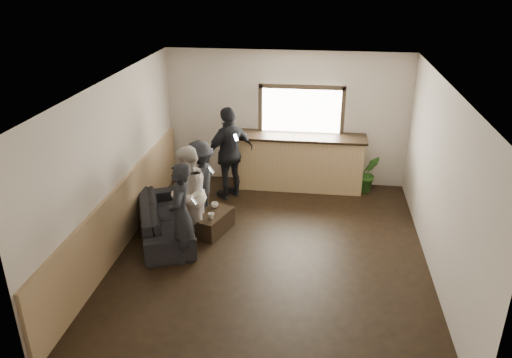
# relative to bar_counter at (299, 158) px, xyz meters

# --- Properties ---
(ground) EXTENTS (5.00, 6.00, 0.01)m
(ground) POSITION_rel_bar_counter_xyz_m (-0.30, -2.70, -0.64)
(ground) COLOR black
(room_shell) EXTENTS (5.01, 6.01, 2.80)m
(room_shell) POSITION_rel_bar_counter_xyz_m (-1.04, -2.70, 0.83)
(room_shell) COLOR silver
(room_shell) RESTS_ON ground
(bar_counter) EXTENTS (2.70, 0.68, 2.13)m
(bar_counter) POSITION_rel_bar_counter_xyz_m (0.00, 0.00, 0.00)
(bar_counter) COLOR tan
(bar_counter) RESTS_ON ground
(sofa) EXTENTS (1.53, 2.25, 0.61)m
(sofa) POSITION_rel_bar_counter_xyz_m (-2.19, -2.31, -0.34)
(sofa) COLOR black
(sofa) RESTS_ON ground
(coffee_table) EXTENTS (0.68, 0.91, 0.36)m
(coffee_table) POSITION_rel_bar_counter_xyz_m (-1.39, -2.12, -0.46)
(coffee_table) COLOR black
(coffee_table) RESTS_ON ground
(cup_a) EXTENTS (0.17, 0.17, 0.10)m
(cup_a) POSITION_rel_bar_counter_xyz_m (-1.39, -1.89, -0.23)
(cup_a) COLOR silver
(cup_a) RESTS_ON coffee_table
(cup_b) EXTENTS (0.14, 0.14, 0.10)m
(cup_b) POSITION_rel_bar_counter_xyz_m (-1.37, -2.31, -0.23)
(cup_b) COLOR silver
(cup_b) RESTS_ON coffee_table
(potted_plant) EXTENTS (0.51, 0.45, 0.80)m
(potted_plant) POSITION_rel_bar_counter_xyz_m (1.43, -0.05, -0.24)
(potted_plant) COLOR #2D6623
(potted_plant) RESTS_ON ground
(person_a) EXTENTS (0.49, 0.64, 1.65)m
(person_a) POSITION_rel_bar_counter_xyz_m (-1.67, -3.06, 0.18)
(person_a) COLOR black
(person_a) RESTS_ON ground
(person_b) EXTENTS (0.72, 0.87, 1.65)m
(person_b) POSITION_rel_bar_counter_xyz_m (-1.74, -2.36, 0.18)
(person_b) COLOR beige
(person_b) RESTS_ON ground
(person_c) EXTENTS (0.69, 1.04, 1.50)m
(person_c) POSITION_rel_bar_counter_xyz_m (-1.71, -1.62, 0.11)
(person_c) COLOR black
(person_c) RESTS_ON ground
(person_d) EXTENTS (1.09, 1.10, 1.87)m
(person_d) POSITION_rel_bar_counter_xyz_m (-1.34, -0.65, 0.29)
(person_d) COLOR black
(person_d) RESTS_ON ground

